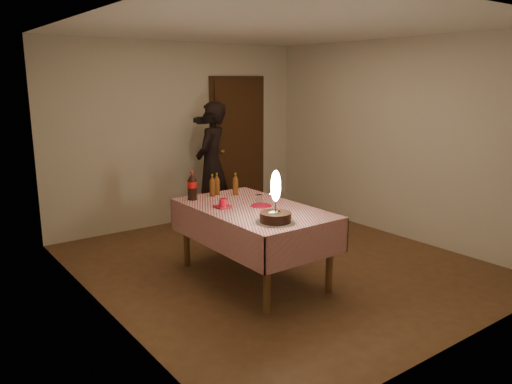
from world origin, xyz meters
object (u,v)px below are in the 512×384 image
Objects in this scene: amber_bottle_mid at (217,184)px; amber_bottle_left at (212,186)px; red_plate at (261,206)px; photographer at (212,165)px; amber_bottle_right at (235,185)px; clear_cup at (259,199)px; cola_bottle at (192,186)px; red_cup at (223,204)px; birthday_cake at (276,211)px; dining_table at (253,217)px.

amber_bottle_left is at bearing -155.15° from amber_bottle_mid.
red_plate is 0.12× the size of photographer.
amber_bottle_right is 1.00× the size of amber_bottle_mid.
red_plate is 0.72m from amber_bottle_left.
cola_bottle is (-0.50, 0.56, 0.11)m from clear_cup.
cola_bottle is (-0.07, 0.52, 0.10)m from red_cup.
amber_bottle_left is 1.00× the size of amber_bottle_right.
amber_bottle_mid is at bearing 8.11° from cola_bottle.
red_cup is 0.64m from amber_bottle_mid.
birthday_cake is 0.74m from red_cup.
cola_bottle is at bearing 170.26° from amber_bottle_right.
amber_bottle_right reaches higher than red_cup.
amber_bottle_left is (-0.23, 0.57, 0.07)m from clear_cup.
clear_cup is 1.92m from photographer.
red_cup is 0.06× the size of photographer.
red_cup is 0.39× the size of amber_bottle_right.
red_cup is 0.31× the size of cola_bottle.
amber_bottle_mid is at bearing -119.19° from photographer.
amber_bottle_left is at bearing 96.04° from dining_table.
dining_table is 0.63m from birthday_cake.
red_cup is at bearing -110.71° from amber_bottle_left.
red_cup is at bearing 157.03° from red_plate.
amber_bottle_mid is 1.42m from photographer.
red_plate is at bearing -83.04° from amber_bottle_mid.
photographer reaches higher than amber_bottle_right.
birthday_cake is at bearing -97.81° from amber_bottle_mid.
dining_table is 2.09m from photographer.
amber_bottle_left and amber_bottle_right have the same top height.
amber_bottle_left is 0.27m from amber_bottle_right.
dining_table is at bearing 176.75° from red_plate.
birthday_cake is 2.68m from photographer.
amber_bottle_right is at bearing 43.73° from red_cup.
photographer is at bearing 50.98° from cola_bottle.
birthday_cake is at bearing -108.94° from photographer.
amber_bottle_right is at bearing -111.00° from photographer.
amber_bottle_left is at bearing 158.38° from amber_bottle_right.
amber_bottle_left is 0.14× the size of photographer.
amber_bottle_right is 0.14× the size of photographer.
red_plate is (0.10, -0.01, 0.11)m from dining_table.
red_plate is 0.86× the size of amber_bottle_right.
birthday_cake is at bearing -115.15° from red_plate.
amber_bottle_right is at bearing -40.35° from amber_bottle_mid.
birthday_cake is 1.31m from amber_bottle_mid.
amber_bottle_right is at bearing -9.74° from cola_bottle.
clear_cup reaches higher than red_plate.
red_plate is at bearing -107.06° from photographer.
photographer is at bearing 73.56° from clear_cup.
cola_bottle is at bearing -129.02° from photographer.
photographer reaches higher than amber_bottle_left.
photographer is (0.78, 1.28, -0.01)m from amber_bottle_left.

